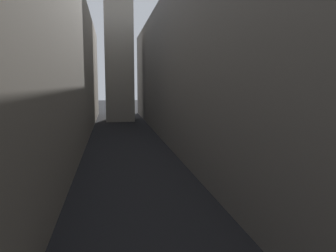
% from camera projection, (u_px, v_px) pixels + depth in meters
% --- Properties ---
extents(ground_plane, '(264.00, 264.00, 0.00)m').
position_uv_depth(ground_plane, '(129.00, 154.00, 40.37)').
color(ground_plane, black).
extents(building_block_left, '(10.50, 108.00, 21.48)m').
position_uv_depth(building_block_left, '(35.00, 64.00, 39.16)').
color(building_block_left, gray).
rests_on(building_block_left, ground).
extents(building_block_right, '(15.79, 108.00, 21.10)m').
position_uv_depth(building_block_right, '(231.00, 68.00, 43.23)').
color(building_block_right, slate).
rests_on(building_block_right, ground).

